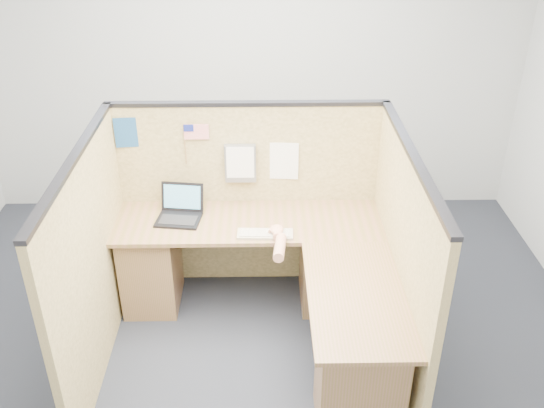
{
  "coord_description": "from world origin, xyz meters",
  "views": [
    {
      "loc": [
        0.11,
        -3.12,
        3.04
      ],
      "look_at": [
        0.17,
        0.5,
        0.97
      ],
      "focal_mm": 40.0,
      "sensor_mm": 36.0,
      "label": 1
    }
  ],
  "objects_px": {
    "laptop": "(179,210)",
    "keyboard": "(265,234)",
    "l_desk": "(274,290)",
    "mouse": "(277,232)"
  },
  "relations": [
    {
      "from": "laptop",
      "to": "mouse",
      "type": "distance_m",
      "value": 0.76
    },
    {
      "from": "laptop",
      "to": "keyboard",
      "type": "xyz_separation_m",
      "value": [
        0.63,
        -0.27,
        -0.04
      ]
    },
    {
      "from": "keyboard",
      "to": "mouse",
      "type": "xyz_separation_m",
      "value": [
        0.08,
        0.0,
        0.01
      ]
    },
    {
      "from": "l_desk",
      "to": "mouse",
      "type": "height_order",
      "value": "mouse"
    },
    {
      "from": "laptop",
      "to": "keyboard",
      "type": "relative_size",
      "value": 0.87
    },
    {
      "from": "l_desk",
      "to": "laptop",
      "type": "distance_m",
      "value": 0.92
    },
    {
      "from": "l_desk",
      "to": "laptop",
      "type": "xyz_separation_m",
      "value": [
        -0.69,
        0.46,
        0.39
      ]
    },
    {
      "from": "l_desk",
      "to": "laptop",
      "type": "bearing_deg",
      "value": 146.55
    },
    {
      "from": "keyboard",
      "to": "l_desk",
      "type": "bearing_deg",
      "value": -69.79
    },
    {
      "from": "laptop",
      "to": "keyboard",
      "type": "distance_m",
      "value": 0.69
    }
  ]
}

